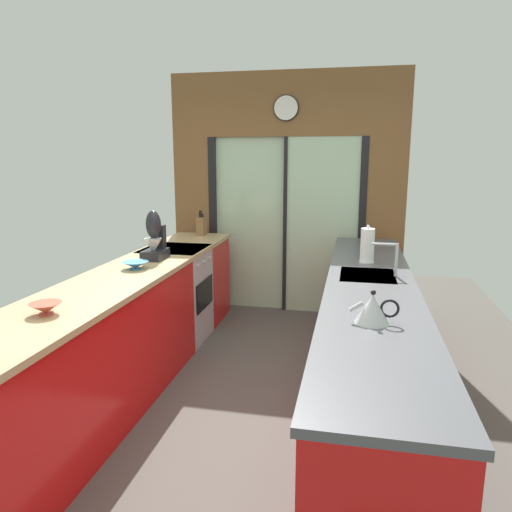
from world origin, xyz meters
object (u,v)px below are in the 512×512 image
(oven_range, at_px, (176,295))
(paper_towel_roll, at_px, (367,246))
(knife_block, at_px, (201,226))
(mixing_bowl_far, at_px, (135,265))
(soap_bottle_far, at_px, (366,241))
(kettle, at_px, (373,309))
(mixing_bowl_near, at_px, (46,308))
(stand_mixer, at_px, (155,240))
(soap_bottle_near, at_px, (366,242))

(oven_range, distance_m, paper_towel_roll, 1.92)
(knife_block, xyz_separation_m, paper_towel_roll, (1.78, -1.06, 0.04))
(mixing_bowl_far, bearing_deg, oven_range, 91.20)
(soap_bottle_far, bearing_deg, kettle, -89.96)
(mixing_bowl_near, bearing_deg, stand_mixer, 90.00)
(stand_mixer, bearing_deg, mixing_bowl_far, -90.00)
(stand_mixer, bearing_deg, paper_towel_roll, 6.75)
(knife_block, relative_size, soap_bottle_near, 1.10)
(knife_block, bearing_deg, soap_bottle_near, -21.18)
(oven_range, height_order, mixing_bowl_far, mixing_bowl_far)
(soap_bottle_near, bearing_deg, oven_range, -177.11)
(mixing_bowl_far, xyz_separation_m, soap_bottle_near, (1.78, 0.97, 0.08))
(kettle, bearing_deg, stand_mixer, 144.39)
(kettle, bearing_deg, oven_range, 135.50)
(stand_mixer, bearing_deg, soap_bottle_far, 22.48)
(mixing_bowl_far, height_order, kettle, kettle)
(mixing_bowl_far, xyz_separation_m, knife_block, (-0.00, 1.66, 0.07))
(oven_range, xyz_separation_m, mixing_bowl_near, (0.02, -2.00, 0.50))
(soap_bottle_near, distance_m, paper_towel_roll, 0.37)
(knife_block, height_order, paper_towel_roll, paper_towel_roll)
(stand_mixer, relative_size, soap_bottle_near, 1.64)
(mixing_bowl_near, distance_m, soap_bottle_far, 2.86)
(mixing_bowl_far, xyz_separation_m, kettle, (1.78, -0.89, 0.05))
(knife_block, bearing_deg, stand_mixer, -90.00)
(oven_range, xyz_separation_m, kettle, (1.80, -1.77, 0.54))
(mixing_bowl_far, distance_m, knife_block, 1.66)
(mixing_bowl_near, relative_size, kettle, 0.68)
(oven_range, bearing_deg, soap_bottle_far, 7.72)
(oven_range, bearing_deg, soap_bottle_near, 2.89)
(stand_mixer, bearing_deg, mixing_bowl_near, -90.00)
(mixing_bowl_near, relative_size, paper_towel_roll, 0.56)
(kettle, relative_size, soap_bottle_near, 1.02)
(mixing_bowl_far, bearing_deg, stand_mixer, 90.00)
(oven_range, relative_size, mixing_bowl_near, 5.16)
(soap_bottle_far, bearing_deg, paper_towel_roll, -90.00)
(paper_towel_roll, bearing_deg, soap_bottle_near, 90.00)
(oven_range, distance_m, mixing_bowl_near, 2.06)
(soap_bottle_near, bearing_deg, mixing_bowl_far, -151.42)
(oven_range, bearing_deg, kettle, -44.50)
(mixing_bowl_far, relative_size, knife_block, 0.73)
(oven_range, xyz_separation_m, mixing_bowl_far, (0.02, -0.88, 0.50))
(stand_mixer, relative_size, kettle, 1.61)
(knife_block, distance_m, paper_towel_roll, 2.07)
(stand_mixer, xyz_separation_m, soap_bottle_far, (1.78, 0.74, -0.06))
(mixing_bowl_near, bearing_deg, knife_block, 90.00)
(mixing_bowl_near, xyz_separation_m, knife_block, (-0.00, 2.78, 0.07))
(knife_block, xyz_separation_m, kettle, (1.78, -2.55, -0.03))
(oven_range, height_order, kettle, kettle)
(mixing_bowl_far, height_order, paper_towel_roll, paper_towel_roll)
(kettle, height_order, soap_bottle_far, soap_bottle_far)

